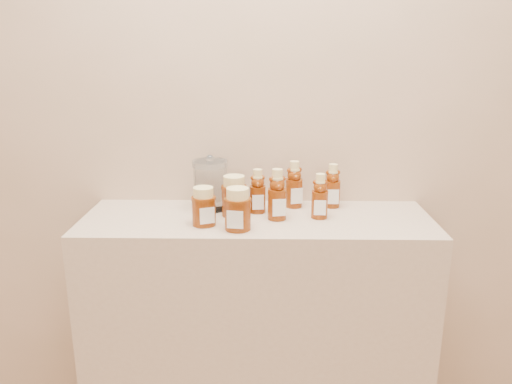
# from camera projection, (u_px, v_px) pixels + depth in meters

# --- Properties ---
(wall_back) EXTENTS (3.50, 0.02, 2.70)m
(wall_back) POSITION_uv_depth(u_px,v_px,m) (258.00, 80.00, 1.78)
(wall_back) COLOR tan
(wall_back) RESTS_ON ground
(display_table) EXTENTS (1.20, 0.40, 0.90)m
(display_table) POSITION_uv_depth(u_px,v_px,m) (257.00, 333.00, 1.84)
(display_table) COLOR tan
(display_table) RESTS_ON ground
(bear_bottle_back_left) EXTENTS (0.06, 0.06, 0.18)m
(bear_bottle_back_left) POSITION_uv_depth(u_px,v_px,m) (258.00, 188.00, 1.75)
(bear_bottle_back_left) COLOR #602307
(bear_bottle_back_left) RESTS_ON display_table
(bear_bottle_back_mid) EXTENTS (0.08, 0.08, 0.19)m
(bear_bottle_back_mid) POSITION_uv_depth(u_px,v_px,m) (294.00, 181.00, 1.81)
(bear_bottle_back_mid) COLOR #602307
(bear_bottle_back_mid) RESTS_ON display_table
(bear_bottle_back_right) EXTENTS (0.06, 0.06, 0.18)m
(bear_bottle_back_right) POSITION_uv_depth(u_px,v_px,m) (333.00, 183.00, 1.81)
(bear_bottle_back_right) COLOR #602307
(bear_bottle_back_right) RESTS_ON display_table
(bear_bottle_front_left) EXTENTS (0.08, 0.08, 0.20)m
(bear_bottle_front_left) POSITION_uv_depth(u_px,v_px,m) (277.00, 191.00, 1.67)
(bear_bottle_front_left) COLOR #602307
(bear_bottle_front_left) RESTS_ON display_table
(bear_bottle_front_right) EXTENTS (0.06, 0.06, 0.18)m
(bear_bottle_front_right) POSITION_uv_depth(u_px,v_px,m) (320.00, 193.00, 1.69)
(bear_bottle_front_right) COLOR #602307
(bear_bottle_front_right) RESTS_ON display_table
(honey_jar_left) EXTENTS (0.11, 0.11, 0.13)m
(honey_jar_left) POSITION_uv_depth(u_px,v_px,m) (204.00, 206.00, 1.63)
(honey_jar_left) COLOR #602307
(honey_jar_left) RESTS_ON display_table
(honey_jar_back) EXTENTS (0.10, 0.10, 0.14)m
(honey_jar_back) POSITION_uv_depth(u_px,v_px,m) (234.00, 196.00, 1.72)
(honey_jar_back) COLOR #602307
(honey_jar_back) RESTS_ON display_table
(honey_jar_front) EXTENTS (0.10, 0.10, 0.14)m
(honey_jar_front) POSITION_uv_depth(u_px,v_px,m) (238.00, 209.00, 1.58)
(honey_jar_front) COLOR #602307
(honey_jar_front) RESTS_ON display_table
(glass_canister) EXTENTS (0.14, 0.14, 0.19)m
(glass_canister) POSITION_uv_depth(u_px,v_px,m) (210.00, 183.00, 1.78)
(glass_canister) COLOR white
(glass_canister) RESTS_ON display_table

